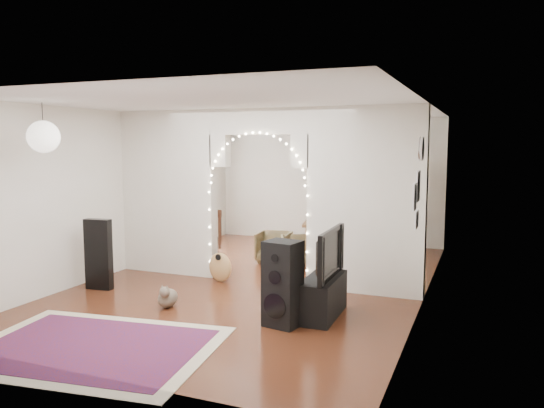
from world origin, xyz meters
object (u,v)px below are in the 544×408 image
at_px(dining_chair_left, 297,250).
at_px(dining_chair_right, 274,247).
at_px(floor_speaker, 283,284).
at_px(bookcase, 350,207).
at_px(media_console, 322,297).
at_px(dining_table, 338,226).
at_px(acoustic_guitar, 220,255).

height_order(dining_chair_left, dining_chair_right, dining_chair_right).
relative_size(floor_speaker, dining_chair_left, 1.81).
height_order(floor_speaker, dining_chair_right, floor_speaker).
relative_size(dining_chair_left, dining_chair_right, 0.93).
bearing_deg(floor_speaker, bookcase, 105.12).
bearing_deg(bookcase, media_console, -98.24).
bearing_deg(media_console, dining_table, 100.34).
height_order(floor_speaker, bookcase, bookcase).
bearing_deg(dining_chair_right, dining_table, 7.17).
relative_size(media_console, dining_table, 0.75).
distance_m(acoustic_guitar, bookcase, 3.69).
xyz_separation_m(floor_speaker, dining_chair_right, (-1.38, 3.18, -0.23)).
bearing_deg(dining_chair_left, floor_speaker, -96.64).
height_order(media_console, dining_chair_left, dining_chair_left).
bearing_deg(dining_table, bookcase, 83.88).
distance_m(bookcase, dining_chair_right, 2.12).
distance_m(floor_speaker, dining_chair_right, 3.47).
distance_m(floor_speaker, dining_chair_left, 3.29).
relative_size(bookcase, dining_chair_right, 2.85).
distance_m(acoustic_guitar, dining_chair_left, 1.78).
height_order(media_console, bookcase, bookcase).
bearing_deg(bookcase, floor_speaker, -103.07).
height_order(acoustic_guitar, dining_table, acoustic_guitar).
bearing_deg(acoustic_guitar, bookcase, 78.60).
height_order(dining_table, dining_chair_left, dining_table).
bearing_deg(acoustic_guitar, dining_chair_left, 74.98).
xyz_separation_m(media_console, bookcase, (-0.74, 4.45, 0.62)).
bearing_deg(bookcase, dining_chair_left, -123.84).
height_order(bookcase, dining_chair_left, bookcase).
relative_size(floor_speaker, media_console, 1.03).
distance_m(bookcase, dining_chair_left, 1.99).
distance_m(media_console, dining_chair_right, 3.17).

